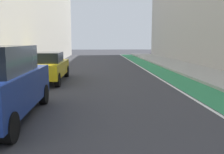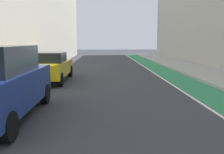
# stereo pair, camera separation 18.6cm
# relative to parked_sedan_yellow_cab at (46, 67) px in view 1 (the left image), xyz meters

# --- Properties ---
(ground_plane) EXTENTS (98.39, 98.39, 0.00)m
(ground_plane) POSITION_rel_parked_sedan_yellow_cab_xyz_m (3.42, 1.36, -0.79)
(ground_plane) COLOR #38383D
(bike_lane_paint) EXTENTS (1.60, 44.72, 0.00)m
(bike_lane_paint) POSITION_rel_parked_sedan_yellow_cab_xyz_m (7.09, 3.36, -0.78)
(bike_lane_paint) COLOR #2D8451
(bike_lane_paint) RESTS_ON ground
(lane_divider_stripe) EXTENTS (0.12, 44.72, 0.00)m
(lane_divider_stripe) POSITION_rel_parked_sedan_yellow_cab_xyz_m (6.19, 3.36, -0.78)
(lane_divider_stripe) COLOR white
(lane_divider_stripe) RESTS_ON ground
(sidewalk_right) EXTENTS (3.19, 44.72, 0.14)m
(sidewalk_right) POSITION_rel_parked_sedan_yellow_cab_xyz_m (9.48, 3.36, -0.72)
(sidewalk_right) COLOR #A8A59E
(sidewalk_right) RESTS_ON ground
(parked_sedan_yellow_cab) EXTENTS (1.90, 4.44, 1.53)m
(parked_sedan_yellow_cab) POSITION_rel_parked_sedan_yellow_cab_xyz_m (0.00, 0.00, 0.00)
(parked_sedan_yellow_cab) COLOR yellow
(parked_sedan_yellow_cab) RESTS_ON ground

